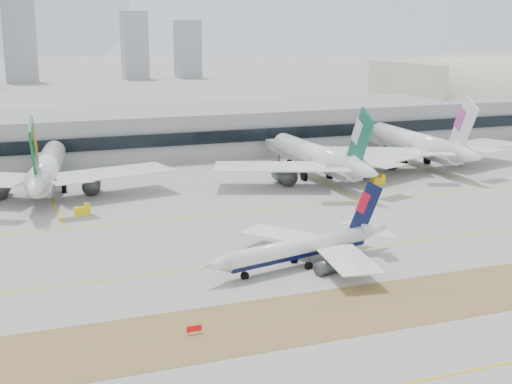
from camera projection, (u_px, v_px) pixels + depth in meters
name	position (u px, v px, depth m)	size (l,w,h in m)	color
ground	(294.00, 248.00, 140.18)	(3000.00, 3000.00, 0.00)	#9F9C95
apron_markings	(466.00, 367.00, 91.10)	(360.00, 122.22, 0.06)	olive
taxiing_airliner	(305.00, 247.00, 129.30)	(41.28, 35.32, 14.03)	white
widebody_eva	(46.00, 170.00, 184.05)	(65.82, 65.19, 23.82)	white
widebody_cathay	(319.00, 158.00, 200.80)	(66.28, 64.57, 23.62)	white
widebody_china_air	(418.00, 145.00, 222.43)	(67.99, 66.61, 24.27)	white
terminal	(158.00, 132.00, 242.95)	(280.00, 43.10, 15.00)	gray
hangar	(489.00, 124.00, 316.78)	(91.00, 60.00, 60.00)	beige
hold_sign_left	(194.00, 329.00, 100.53)	(2.20, 0.15, 1.35)	red
gse_c	(379.00, 180.00, 196.97)	(3.55, 2.00, 2.60)	yellow
gse_b	(83.00, 211.00, 164.50)	(3.55, 2.00, 2.60)	yellow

